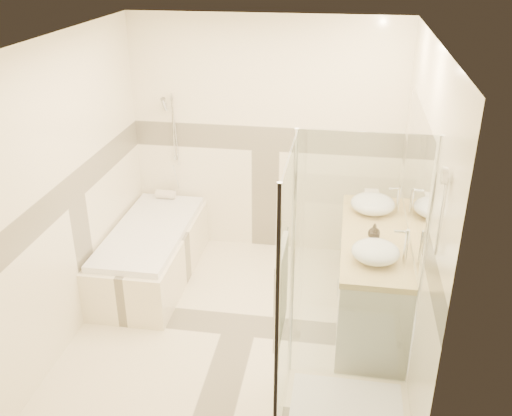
# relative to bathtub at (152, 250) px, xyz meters

# --- Properties ---
(room) EXTENTS (2.82, 3.02, 2.52)m
(room) POSITION_rel_bathtub_xyz_m (1.08, -0.64, 0.95)
(room) COLOR #F7E9C4
(room) RESTS_ON ground
(bathtub) EXTENTS (0.75, 1.70, 0.56)m
(bathtub) POSITION_rel_bathtub_xyz_m (0.00, 0.00, 0.00)
(bathtub) COLOR #FCEEC9
(bathtub) RESTS_ON ground
(vanity) EXTENTS (0.58, 1.62, 0.85)m
(vanity) POSITION_rel_bathtub_xyz_m (2.15, -0.35, 0.12)
(vanity) COLOR white
(vanity) RESTS_ON ground
(shower_enclosure) EXTENTS (0.96, 0.93, 2.04)m
(shower_enclosure) POSITION_rel_bathtub_xyz_m (1.86, -1.62, 0.20)
(shower_enclosure) COLOR #FCEEC9
(shower_enclosure) RESTS_ON ground
(vessel_sink_near) EXTENTS (0.41, 0.41, 0.16)m
(vessel_sink_near) POSITION_rel_bathtub_xyz_m (2.13, 0.11, 0.62)
(vessel_sink_near) COLOR white
(vessel_sink_near) RESTS_ON vanity
(vessel_sink_far) EXTENTS (0.38, 0.38, 0.15)m
(vessel_sink_far) POSITION_rel_bathtub_xyz_m (2.13, -0.78, 0.62)
(vessel_sink_far) COLOR white
(vessel_sink_far) RESTS_ON vanity
(faucet_near) EXTENTS (0.11, 0.03, 0.26)m
(faucet_near) POSITION_rel_bathtub_xyz_m (2.35, 0.11, 0.69)
(faucet_near) COLOR silver
(faucet_near) RESTS_ON vanity
(faucet_far) EXTENTS (0.12, 0.03, 0.29)m
(faucet_far) POSITION_rel_bathtub_xyz_m (2.35, -0.78, 0.71)
(faucet_far) COLOR silver
(faucet_far) RESTS_ON vanity
(amenity_bottle_a) EXTENTS (0.08, 0.08, 0.17)m
(amenity_bottle_a) POSITION_rel_bathtub_xyz_m (2.13, -0.52, 0.63)
(amenity_bottle_a) COLOR black
(amenity_bottle_a) RESTS_ON vanity
(amenity_bottle_b) EXTENTS (0.12, 0.12, 0.13)m
(amenity_bottle_b) POSITION_rel_bathtub_xyz_m (2.13, -0.41, 0.61)
(amenity_bottle_b) COLOR black
(amenity_bottle_b) RESTS_ON vanity
(folded_towels) EXTENTS (0.14, 0.23, 0.07)m
(folded_towels) POSITION_rel_bathtub_xyz_m (2.13, 0.37, 0.58)
(folded_towels) COLOR white
(folded_towels) RESTS_ON vanity
(rolled_towel) EXTENTS (0.21, 0.10, 0.10)m
(rolled_towel) POSITION_rel_bathtub_xyz_m (-0.05, 0.71, 0.30)
(rolled_towel) COLOR white
(rolled_towel) RESTS_ON bathtub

